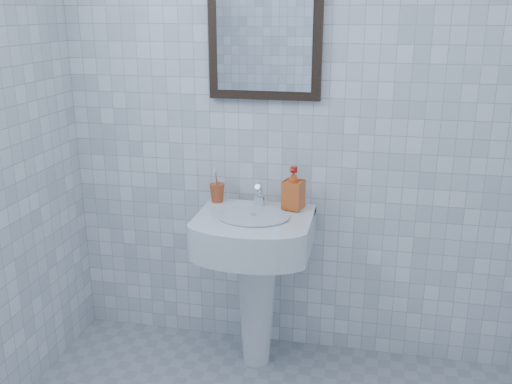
# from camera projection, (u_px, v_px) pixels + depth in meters

# --- Properties ---
(wall_back) EXTENTS (2.20, 0.02, 2.50)m
(wall_back) POSITION_uv_depth(u_px,v_px,m) (298.00, 97.00, 2.54)
(wall_back) COLOR white
(wall_back) RESTS_ON ground
(washbasin) EXTENTS (0.50, 0.37, 0.78)m
(washbasin) POSITION_uv_depth(u_px,v_px,m) (255.00, 264.00, 2.59)
(washbasin) COLOR white
(washbasin) RESTS_ON ground
(faucet) EXTENTS (0.05, 0.10, 0.12)m
(faucet) POSITION_uv_depth(u_px,v_px,m) (260.00, 196.00, 2.58)
(faucet) COLOR silver
(faucet) RESTS_ON washbasin
(toothbrush_cup) EXTENTS (0.07, 0.07, 0.08)m
(toothbrush_cup) POSITION_uv_depth(u_px,v_px,m) (217.00, 193.00, 2.64)
(toothbrush_cup) COLOR #B24922
(toothbrush_cup) RESTS_ON washbasin
(soap_dispenser) EXTENTS (0.10, 0.11, 0.19)m
(soap_dispenser) POSITION_uv_depth(u_px,v_px,m) (293.00, 188.00, 2.54)
(soap_dispenser) COLOR #DF4D15
(soap_dispenser) RESTS_ON washbasin
(wall_mirror) EXTENTS (0.50, 0.04, 0.62)m
(wall_mirror) POSITION_uv_depth(u_px,v_px,m) (265.00, 27.00, 2.45)
(wall_mirror) COLOR black
(wall_mirror) RESTS_ON wall_back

